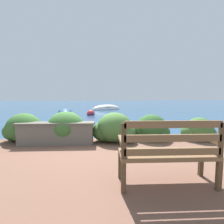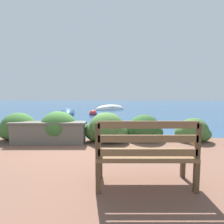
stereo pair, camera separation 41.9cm
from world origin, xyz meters
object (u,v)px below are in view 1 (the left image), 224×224
(mooring_buoy, at_px, (91,114))
(park_bench, at_px, (168,151))
(rowboat_mid, at_px, (106,109))
(rowboat_nearest, at_px, (65,114))

(mooring_buoy, bearing_deg, park_bench, -79.98)
(rowboat_mid, height_order, mooring_buoy, rowboat_mid)
(rowboat_mid, distance_m, mooring_buoy, 4.54)
(rowboat_nearest, distance_m, rowboat_mid, 5.10)
(rowboat_nearest, bearing_deg, rowboat_mid, -51.61)
(park_bench, height_order, rowboat_mid, park_bench)
(rowboat_nearest, height_order, mooring_buoy, rowboat_nearest)
(rowboat_nearest, xyz_separation_m, mooring_buoy, (1.90, -0.32, 0.03))
(park_bench, height_order, mooring_buoy, park_bench)
(park_bench, bearing_deg, mooring_buoy, 94.37)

